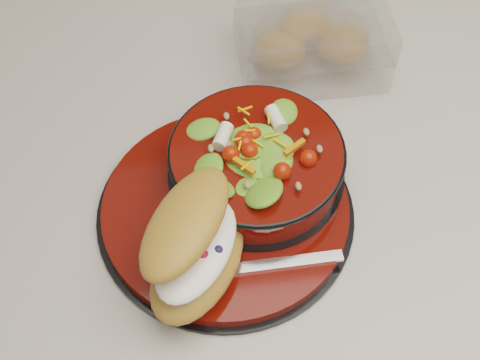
{
  "coord_description": "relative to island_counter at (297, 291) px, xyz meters",
  "views": [
    {
      "loc": [
        -0.17,
        -0.52,
        1.58
      ],
      "look_at": [
        -0.12,
        -0.08,
        0.94
      ],
      "focal_mm": 50.0,
      "sensor_mm": 36.0,
      "label": 1
    }
  ],
  "objects": [
    {
      "name": "croissant",
      "position": [
        -0.18,
        -0.17,
        0.51
      ],
      "size": [
        0.15,
        0.19,
        0.09
      ],
      "rotation": [
        0.0,
        0.0,
        1.04
      ],
      "color": "#A86C33",
      "rests_on": "dinner_plate"
    },
    {
      "name": "pastry_box",
      "position": [
        0.01,
        0.14,
        0.49
      ],
      "size": [
        0.2,
        0.14,
        0.09
      ],
      "rotation": [
        0.0,
        0.0,
        -0.0
      ],
      "color": "white",
      "rests_on": "island_counter"
    },
    {
      "name": "island_counter",
      "position": [
        0.0,
        0.0,
        0.0
      ],
      "size": [
        1.24,
        0.74,
        0.9
      ],
      "color": "silver",
      "rests_on": "ground"
    },
    {
      "name": "salad_bowl",
      "position": [
        -0.09,
        -0.06,
        0.5
      ],
      "size": [
        0.21,
        0.21,
        0.09
      ],
      "rotation": [
        0.0,
        0.0,
        0.3
      ],
      "color": "black",
      "rests_on": "dinner_plate"
    },
    {
      "name": "dinner_plate",
      "position": [
        -0.14,
        -0.1,
        0.46
      ],
      "size": [
        0.31,
        0.31,
        0.02
      ],
      "rotation": [
        0.0,
        0.0,
        -0.27
      ],
      "color": "black",
      "rests_on": "island_counter"
    },
    {
      "name": "fork",
      "position": [
        -0.11,
        -0.18,
        0.47
      ],
      "size": [
        0.18,
        0.03,
        0.0
      ],
      "rotation": [
        0.0,
        0.0,
        1.59
      ],
      "color": "silver",
      "rests_on": "dinner_plate"
    }
  ]
}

